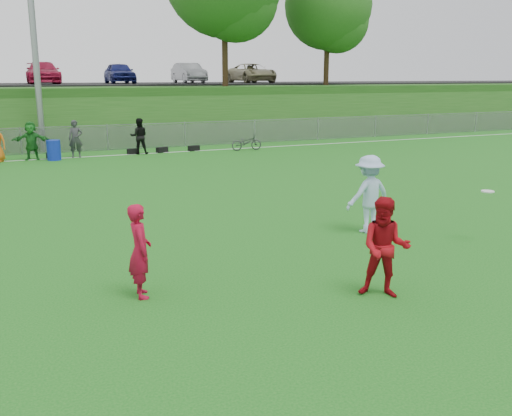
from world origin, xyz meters
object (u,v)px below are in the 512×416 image
frisbee (488,191)px  bicycle (247,142)px  recycling_bin (54,150)px  player_red_center (385,248)px  player_blue (369,194)px  player_red_left (140,251)px

frisbee → bicycle: bearing=85.5°
frisbee → recycling_bin: size_ratio=0.32×
recycling_bin → bicycle: recycling_bin is taller
player_red_center → player_blue: 4.12m
bicycle → player_red_left: bearing=154.3°
player_blue → bicycle: 15.53m
player_red_left → bicycle: bearing=-24.9°
player_red_left → player_red_center: size_ratio=0.94×
frisbee → bicycle: size_ratio=0.18×
player_red_left → player_blue: 6.16m
player_red_center → recycling_bin: player_red_center is taller
player_red_center → frisbee: 4.41m
player_red_left → bicycle: 19.35m
recycling_bin → bicycle: (9.09, -0.30, -0.03)m
player_blue → recycling_bin: player_blue is taller
bicycle → recycling_bin: bearing=90.5°
player_red_left → frisbee: bearing=-85.8°
player_blue → bicycle: (3.25, 15.18, -0.51)m
frisbee → bicycle: frisbee is taller
player_red_left → bicycle: (9.10, 17.07, -0.39)m
player_red_center → player_blue: player_blue is taller
player_red_left → recycling_bin: size_ratio=1.82×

